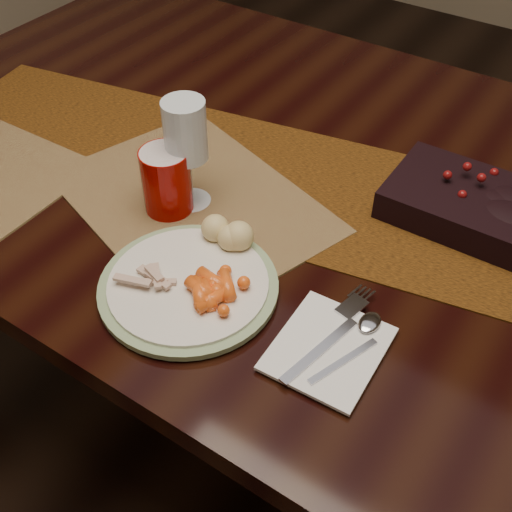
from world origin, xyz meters
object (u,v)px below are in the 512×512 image
Objects in this scene: dinner_plate at (188,285)px; baby_carrots at (216,299)px; red_cup at (167,181)px; turkey_shreds at (147,279)px; wine_glass at (187,155)px; napkin at (328,348)px; dining_table at (317,329)px; centerpiece at (494,209)px; placemat_main at (192,202)px; mashed_potatoes at (219,235)px.

dinner_plate is 0.06m from baby_carrots.
dinner_plate is 0.19m from red_cup.
dinner_plate is 3.45× the size of turkey_shreds.
dinner_plate is 0.21m from wine_glass.
dinner_plate is at bearing -178.65° from napkin.
dining_table is at bearing 115.33° from napkin.
dinner_plate is 1.37× the size of wine_glass.
wine_glass is at bearing 126.88° from dinner_plate.
wine_glass reaches higher than centerpiece.
turkey_shreds reaches higher than placemat_main.
napkin is (0.16, -0.31, 0.38)m from dining_table.
baby_carrots is 0.25m from wine_glass.
dinner_plate is at bearing -98.45° from dining_table.
mashed_potatoes reaches higher than dining_table.
napkin reaches higher than placemat_main.
red_cup is at bearing -151.07° from centerpiece.
mashed_potatoes is at bearing -15.96° from placemat_main.
centerpiece is (0.25, 0.04, 0.41)m from dining_table.
centerpiece reaches higher than dining_table.
centerpiece is at bearing 9.03° from dining_table.
centerpiece is 3.08× the size of red_cup.
dining_table is 7.24× the size of dinner_plate.
dinner_plate is at bearing -129.53° from centerpiece.
turkey_shreds is 0.69× the size of red_cup.
mashed_potatoes is (-0.06, 0.09, 0.01)m from baby_carrots.
placemat_main is 0.09m from wine_glass.
turkey_shreds is at bearing -59.72° from red_cup.
dinner_plate is at bearing 38.45° from turkey_shreds.
baby_carrots is at bearing -172.87° from napkin.
napkin is 1.44× the size of red_cup.
wine_glass reaches higher than turkey_shreds.
dinner_plate is at bearing 168.09° from baby_carrots.
baby_carrots is 0.94× the size of red_cup.
mashed_potatoes is 0.14m from red_cup.
wine_glass reaches higher than dinner_plate.
dinner_plate reaches higher than placemat_main.
red_cup reaches higher than placemat_main.
napkin is 0.37m from red_cup.
centerpiece is 0.47m from wine_glass.
dinner_plate reaches higher than dining_table.
mashed_potatoes is at bearing -34.18° from wine_glass.
dining_table is 24.98× the size of turkey_shreds.
napkin is at bearing 10.83° from turkey_shreds.
dining_table is 9.95× the size of wine_glass.
turkey_shreds is 0.18m from red_cup.
placemat_main is at bearing -134.02° from dining_table.
placemat_main is 0.20m from turkey_shreds.
baby_carrots is 1.35× the size of turkey_shreds.
centerpiece is 3.30× the size of baby_carrots.
centerpiece is 0.46m from placemat_main.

